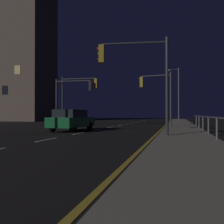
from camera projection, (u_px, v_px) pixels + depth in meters
ground_plane at (100, 129)px, 20.09m from camera, size 112.00×112.00×0.00m
sidewalk_right at (183, 130)px, 18.43m from camera, size 2.81×77.00×0.14m
lane_markings_center at (111, 127)px, 23.47m from camera, size 0.14×50.00×0.01m
lane_edge_line at (164, 127)px, 23.68m from camera, size 0.14×53.00×0.01m
car at (72, 120)px, 17.99m from camera, size 2.03×4.48×1.57m
traffic_light_near_left at (156, 89)px, 22.26m from camera, size 2.96×0.63×4.85m
traffic_light_overhead_east at (78, 91)px, 25.01m from camera, size 3.91×0.45×5.10m
traffic_light_mid_left at (135, 67)px, 12.95m from camera, size 3.73×0.72×5.10m
traffic_light_far_center at (73, 93)px, 24.61m from camera, size 3.91×0.49×4.81m
street_lamp_corner at (177, 90)px, 33.23m from camera, size 1.74×0.36×7.32m
barrier_fence at (212, 122)px, 12.07m from camera, size 0.09×26.59×0.98m
building_distant at (9, 41)px, 46.55m from camera, size 16.33×8.11×30.40m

